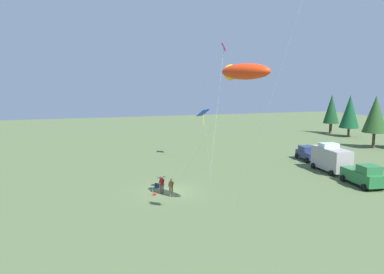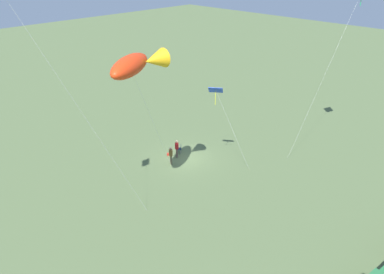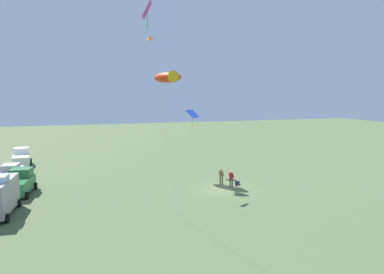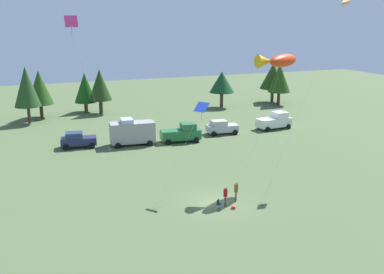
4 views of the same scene
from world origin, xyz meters
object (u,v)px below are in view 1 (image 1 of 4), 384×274
kite_diamond_rainbow (223,50)px  car_navy_hatch (308,153)px  van_motorhome_grey (331,158)px  kite_large_fish (243,72)px  folding_chair (156,187)px  backpack_on_grass (155,194)px  kite_diamond_blue (203,114)px  person_spectator (162,183)px  truck_green_flatbed (364,175)px  person_kite_flyer (171,186)px

kite_diamond_rainbow → car_navy_hatch: bearing=84.3°
van_motorhome_grey → kite_large_fish: bearing=126.3°
folding_chair → van_motorhome_grey: (-1.81, 21.60, 1.16)m
backpack_on_grass → kite_diamond_blue: bearing=98.8°
person_spectator → kite_diamond_rainbow: bearing=167.0°
backpack_on_grass → truck_green_flatbed: 21.42m
person_spectator → kite_large_fish: kite_large_fish is taller
person_spectator → van_motorhome_grey: van_motorhome_grey is taller
car_navy_hatch → kite_diamond_blue: kite_diamond_blue is taller
folding_chair → truck_green_flatbed: size_ratio=0.16×
car_navy_hatch → kite_diamond_rainbow: kite_diamond_rainbow is taller
kite_diamond_rainbow → kite_large_fish: bearing=-17.8°
kite_diamond_blue → truck_green_flatbed: bearing=75.6°
van_motorhome_grey → truck_green_flatbed: size_ratio=1.07×
person_spectator → kite_diamond_rainbow: 19.86m
kite_large_fish → kite_diamond_rainbow: bearing=162.2°
person_kite_flyer → van_motorhome_grey: 20.99m
van_motorhome_grey → truck_green_flatbed: van_motorhome_grey is taller
person_kite_flyer → person_spectator: bearing=-126.7°
kite_large_fish → car_navy_hatch: bearing=132.9°
kite_large_fish → kite_diamond_blue: 8.85m
folding_chair → truck_green_flatbed: truck_green_flatbed is taller
car_navy_hatch → kite_diamond_rainbow: 18.22m
van_motorhome_grey → kite_large_fish: 21.65m
person_kite_flyer → van_motorhome_grey: van_motorhome_grey is taller
folding_chair → van_motorhome_grey: van_motorhome_grey is taller
folding_chair → person_spectator: person_spectator is taller
folding_chair → person_spectator: (0.74, 0.40, 0.53)m
folding_chair → van_motorhome_grey: bearing=139.7°
kite_large_fish → folding_chair: bearing=-148.3°
person_spectator → kite_diamond_rainbow: (-10.23, 10.39, 13.49)m
person_kite_flyer → kite_large_fish: size_ratio=0.14×
truck_green_flatbed → kite_large_fish: size_ratio=0.43×
backpack_on_grass → kite_diamond_rainbow: 21.07m
person_kite_flyer → kite_large_fish: (6.23, 4.12, 10.37)m
car_navy_hatch → van_motorhome_grey: size_ratio=0.79×
van_motorhome_grey → truck_green_flatbed: (6.23, -0.84, -0.54)m
person_kite_flyer → kite_diamond_blue: (-1.72, 3.75, 6.50)m
car_navy_hatch → kite_diamond_blue: 21.13m
backpack_on_grass → van_motorhome_grey: van_motorhome_grey is taller
van_motorhome_grey → truck_green_flatbed: bearing=177.3°
person_kite_flyer → kite_large_fish: kite_large_fish is taller
person_spectator → van_motorhome_grey: 21.37m
backpack_on_grass → kite_diamond_blue: 9.03m
backpack_on_grass → car_navy_hatch: (-9.37, 23.27, 0.84)m
person_spectator → folding_chair: bearing=-119.4°
truck_green_flatbed → kite_diamond_rainbow: 21.74m
person_spectator → truck_green_flatbed: size_ratio=0.33×
person_spectator → kite_diamond_rainbow: size_ratio=0.11×
person_kite_flyer → folding_chair: 2.31m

